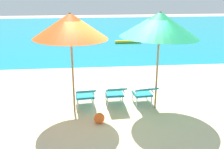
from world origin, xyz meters
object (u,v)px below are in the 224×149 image
object	(u,v)px
lounge_chair_left	(85,94)
beach_umbrella_right	(160,25)
beach_ball	(99,118)
swim_buoy	(128,42)
lounge_chair_center	(115,92)
lounge_chair_right	(144,92)
beach_umbrella_left	(70,26)

from	to	relation	value
lounge_chair_left	beach_umbrella_right	world-z (taller)	beach_umbrella_right
beach_ball	swim_buoy	bearing A→B (deg)	76.85
beach_umbrella_right	swim_buoy	bearing A→B (deg)	86.10
lounge_chair_left	lounge_chair_center	bearing A→B (deg)	4.24
swim_buoy	lounge_chair_right	bearing A→B (deg)	-95.83
lounge_chair_right	beach_ball	world-z (taller)	lounge_chair_right
beach_umbrella_right	lounge_chair_right	bearing A→B (deg)	138.98
beach_ball	beach_umbrella_right	bearing A→B (deg)	23.55
lounge_chair_right	beach_umbrella_left	size ratio (longest dim) A/B	0.34
lounge_chair_center	beach_umbrella_right	xyz separation A→B (m)	(1.11, -0.32, 1.95)
swim_buoy	lounge_chair_left	xyz separation A→B (m)	(-2.56, -8.53, 0.31)
lounge_chair_center	beach_umbrella_left	size ratio (longest dim) A/B	0.33
swim_buoy	beach_umbrella_left	world-z (taller)	beach_umbrella_left
lounge_chair_right	beach_ball	size ratio (longest dim) A/B	3.41
swim_buoy	lounge_chair_center	bearing A→B (deg)	-101.40
lounge_chair_left	beach_ball	world-z (taller)	lounge_chair_left
beach_umbrella_left	swim_buoy	bearing A→B (deg)	71.99
swim_buoy	beach_ball	bearing A→B (deg)	-103.15
swim_buoy	beach_umbrella_right	bearing A→B (deg)	-93.90
swim_buoy	beach_ball	size ratio (longest dim) A/B	5.88
beach_umbrella_right	lounge_chair_center	bearing A→B (deg)	164.10
beach_umbrella_left	beach_umbrella_right	xyz separation A→B (m)	(2.27, 0.02, -0.01)
swim_buoy	lounge_chair_left	bearing A→B (deg)	-106.72
beach_umbrella_left	beach_ball	xyz separation A→B (m)	(0.65, -0.68, -2.23)
lounge_chair_right	lounge_chair_center	bearing A→B (deg)	174.70
swim_buoy	beach_umbrella_right	world-z (taller)	beach_umbrella_right
beach_umbrella_left	lounge_chair_center	bearing A→B (deg)	16.41
lounge_chair_center	beach_ball	bearing A→B (deg)	-116.49
swim_buoy	beach_umbrella_left	bearing A→B (deg)	-108.01
lounge_chair_left	beach_umbrella_left	bearing A→B (deg)	-137.43
lounge_chair_right	beach_ball	bearing A→B (deg)	-144.93
swim_buoy	beach_ball	distance (m)	9.74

